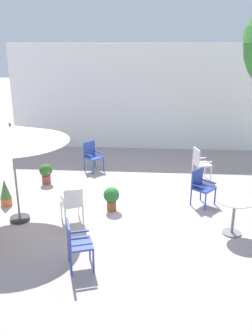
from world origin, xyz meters
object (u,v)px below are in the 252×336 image
object	(u,v)px
patio_chair_2	(72,202)
patio_chair_3	(201,185)
patio_chair_4	(92,154)
potted_plant_2	(46,172)
cafe_table_0	(234,211)
potted_plant_3	(5,192)
patio_chair_0	(200,162)
potted_plant_0	(111,197)
patio_umbrella_0	(11,134)
patio_chair_1	(76,241)

from	to	relation	value
patio_chair_2	patio_chair_3	distance (m)	3.18
patio_chair_4	potted_plant_2	size ratio (longest dim) A/B	1.56
cafe_table_0	potted_plant_3	world-z (taller)	cafe_table_0
patio_chair_2	potted_plant_3	distance (m)	2.03
patio_chair_0	potted_plant_0	distance (m)	3.17
potted_plant_3	patio_umbrella_0	bearing A→B (deg)	-51.58
patio_chair_3	potted_plant_3	world-z (taller)	patio_chair_3
patio_chair_3	potted_plant_2	xyz separation A→B (m)	(-4.18, 1.05, -0.18)
patio_chair_4	potted_plant_3	world-z (taller)	patio_chair_4
patio_chair_2	potted_plant_3	bearing A→B (deg)	156.37
cafe_table_0	patio_chair_1	size ratio (longest dim) A/B	0.86
patio_chair_3	patio_chair_0	bearing A→B (deg)	84.73
cafe_table_0	patio_chair_2	xyz separation A→B (m)	(-3.44, 0.21, -0.03)
patio_umbrella_0	potted_plant_2	size ratio (longest dim) A/B	4.20
patio_umbrella_0	potted_plant_0	size ratio (longest dim) A/B	4.14
patio_chair_3	patio_chair_1	bearing A→B (deg)	-131.03
cafe_table_0	potted_plant_3	bearing A→B (deg)	169.05
patio_chair_0	patio_chair_3	size ratio (longest dim) A/B	1.07
patio_chair_3	potted_plant_2	bearing A→B (deg)	165.85
patio_chair_0	patio_chair_1	size ratio (longest dim) A/B	1.06
patio_chair_3	potted_plant_0	size ratio (longest dim) A/B	1.52
patio_chair_1	potted_plant_2	world-z (taller)	patio_chair_1
patio_chair_1	patio_chair_4	world-z (taller)	patio_chair_4
cafe_table_0	patio_chair_4	size ratio (longest dim) A/B	0.86
cafe_table_0	patio_chair_4	world-z (taller)	patio_chair_4
potted_plant_2	potted_plant_0	bearing A→B (deg)	-37.60
patio_chair_2	patio_chair_4	world-z (taller)	patio_chair_4
patio_umbrella_0	patio_chair_4	distance (m)	3.92
patio_chair_2	potted_plant_3	xyz separation A→B (m)	(-1.85, 0.81, -0.17)
patio_chair_1	potted_plant_3	size ratio (longest dim) A/B	1.34
patio_umbrella_0	patio_chair_1	size ratio (longest dim) A/B	2.70
patio_chair_3	patio_chair_4	distance (m)	3.82
patio_umbrella_0	potted_plant_3	bearing A→B (deg)	128.42
cafe_table_0	patio_chair_1	xyz separation A→B (m)	(-3.02, -1.45, 0.00)
cafe_table_0	patio_chair_4	bearing A→B (deg)	133.99
patio_chair_1	potted_plant_2	bearing A→B (deg)	112.99
patio_chair_4	potted_plant_2	xyz separation A→B (m)	(-1.12, -1.21, -0.18)
cafe_table_0	patio_chair_4	xyz separation A→B (m)	(-3.58, 3.70, -0.02)
cafe_table_0	patio_chair_3	bearing A→B (deg)	109.45
patio_chair_1	patio_chair_0	bearing A→B (deg)	59.62
patio_chair_2	potted_plant_3	world-z (taller)	patio_chair_2
cafe_table_0	patio_chair_3	world-z (taller)	patio_chair_3
patio_umbrella_0	potted_plant_3	xyz separation A→B (m)	(-0.61, 0.77, -1.67)
patio_chair_2	potted_plant_3	size ratio (longest dim) A/B	1.27
cafe_table_0	patio_umbrella_0	bearing A→B (deg)	176.95
patio_umbrella_0	potted_plant_0	world-z (taller)	patio_umbrella_0
potted_plant_0	patio_chair_0	bearing A→B (deg)	43.29
patio_chair_0	potted_plant_0	xyz separation A→B (m)	(-2.30, -2.17, -0.21)
potted_plant_0	patio_chair_3	bearing A→B (deg)	13.38
patio_chair_4	potted_plant_0	bearing A→B (deg)	-71.72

